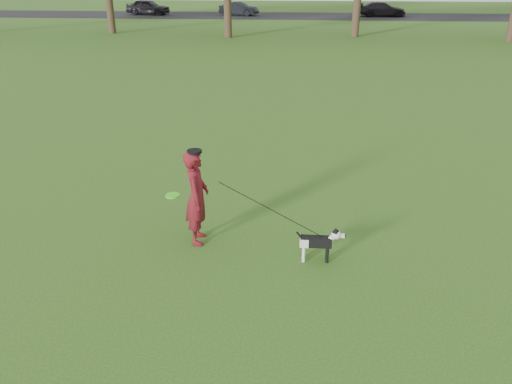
# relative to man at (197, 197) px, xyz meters

# --- Properties ---
(ground) EXTENTS (120.00, 120.00, 0.00)m
(ground) POSITION_rel_man_xyz_m (1.22, -0.26, -0.80)
(ground) COLOR #285116
(ground) RESTS_ON ground
(road) EXTENTS (120.00, 7.00, 0.02)m
(road) POSITION_rel_man_xyz_m (1.22, 39.74, -0.79)
(road) COLOR black
(road) RESTS_ON ground
(man) EXTENTS (0.43, 0.62, 1.60)m
(man) POSITION_rel_man_xyz_m (0.00, 0.00, 0.00)
(man) COLOR maroon
(man) RESTS_ON ground
(dog) EXTENTS (0.76, 0.15, 0.58)m
(dog) POSITION_rel_man_xyz_m (1.99, -0.47, -0.45)
(dog) COLOR black
(dog) RESTS_ON ground
(car_left) EXTENTS (4.03, 2.01, 1.32)m
(car_left) POSITION_rel_man_xyz_m (-11.94, 39.74, -0.12)
(car_left) COLOR black
(car_left) RESTS_ON road
(car_mid) EXTENTS (3.62, 2.04, 1.13)m
(car_mid) POSITION_rel_man_xyz_m (-3.70, 39.74, -0.22)
(car_mid) COLOR black
(car_mid) RESTS_ON road
(car_right) EXTENTS (4.17, 1.88, 1.18)m
(car_right) POSITION_rel_man_xyz_m (8.90, 39.74, -0.19)
(car_right) COLOR black
(car_right) RESTS_ON road
(man_held_items) EXTENTS (2.59, 0.59, 1.23)m
(man_held_items) POSITION_rel_man_xyz_m (1.23, -0.26, -0.05)
(man_held_items) COLOR #3EE81D
(man_held_items) RESTS_ON ground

